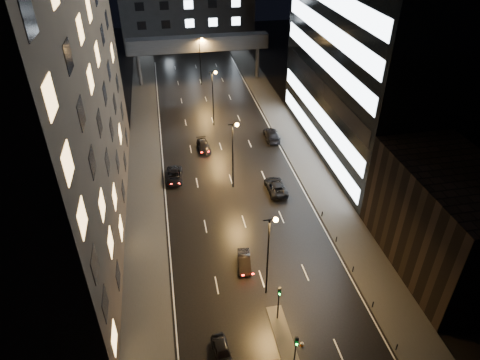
{
  "coord_description": "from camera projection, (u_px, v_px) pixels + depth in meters",
  "views": [
    {
      "loc": [
        -8.52,
        -21.83,
        35.39
      ],
      "look_at": [
        0.19,
        23.72,
        4.0
      ],
      "focal_mm": 32.0,
      "sensor_mm": 36.0,
      "label": 1
    }
  ],
  "objects": [
    {
      "name": "ground",
      "position": [
        221.0,
        146.0,
        71.45
      ],
      "size": [
        160.0,
        160.0,
        0.0
      ],
      "primitive_type": "plane",
      "color": "black",
      "rests_on": "ground"
    },
    {
      "name": "sidewalk_left",
      "position": [
        145.0,
        169.0,
        65.4
      ],
      "size": [
        5.0,
        110.0,
        0.15
      ],
      "primitive_type": "cube",
      "color": "#383533",
      "rests_on": "ground"
    },
    {
      "name": "sidewalk_right",
      "position": [
        301.0,
        154.0,
        69.29
      ],
      "size": [
        5.0,
        110.0,
        0.15
      ],
      "primitive_type": "cube",
      "color": "#383533",
      "rests_on": "ground"
    },
    {
      "name": "building_left",
      "position": [
        22.0,
        73.0,
        43.73
      ],
      "size": [
        15.0,
        48.0,
        40.0
      ],
      "primitive_type": "cube",
      "color": "#2D2319",
      "rests_on": "ground"
    },
    {
      "name": "building_right_low",
      "position": [
        446.0,
        220.0,
        45.99
      ],
      "size": [
        10.0,
        18.0,
        12.0
      ],
      "primitive_type": "cube",
      "color": "black",
      "rests_on": "ground"
    },
    {
      "name": "building_right_glass",
      "position": [
        398.0,
        3.0,
        59.48
      ],
      "size": [
        20.0,
        36.0,
        45.0
      ],
      "primitive_type": "cube",
      "color": "black",
      "rests_on": "ground"
    },
    {
      "name": "skybridge",
      "position": [
        198.0,
        44.0,
        91.18
      ],
      "size": [
        30.0,
        3.0,
        10.0
      ],
      "color": "#333335",
      "rests_on": "ground"
    },
    {
      "name": "median_island",
      "position": [
        284.0,
        340.0,
        40.55
      ],
      "size": [
        1.6,
        8.0,
        0.15
      ],
      "primitive_type": "cube",
      "color": "#383533",
      "rests_on": "ground"
    },
    {
      "name": "traffic_signal_near",
      "position": [
        279.0,
        298.0,
        40.89
      ],
      "size": [
        0.28,
        0.34,
        4.4
      ],
      "color": "black",
      "rests_on": "median_island"
    },
    {
      "name": "traffic_signal_far",
      "position": [
        296.0,
        348.0,
        36.41
      ],
      "size": [
        0.28,
        0.34,
        4.4
      ],
      "color": "black",
      "rests_on": "median_island"
    },
    {
      "name": "bollard_row",
      "position": [
        362.0,
        286.0,
        45.54
      ],
      "size": [
        0.12,
        25.12,
        0.9
      ],
      "color": "black",
      "rests_on": "ground"
    },
    {
      "name": "streetlight_near",
      "position": [
        270.0,
        247.0,
        41.81
      ],
      "size": [
        1.45,
        0.5,
        10.15
      ],
      "color": "black",
      "rests_on": "ground"
    },
    {
      "name": "streetlight_mid_a",
      "position": [
        234.0,
        147.0,
        58.08
      ],
      "size": [
        1.45,
        0.5,
        10.15
      ],
      "color": "black",
      "rests_on": "ground"
    },
    {
      "name": "streetlight_mid_b",
      "position": [
        214.0,
        91.0,
        74.34
      ],
      "size": [
        1.45,
        0.5,
        10.15
      ],
      "color": "black",
      "rests_on": "ground"
    },
    {
      "name": "streetlight_far",
      "position": [
        201.0,
        55.0,
        90.61
      ],
      "size": [
        1.45,
        0.5,
        10.15
      ],
      "color": "black",
      "rests_on": "ground"
    },
    {
      "name": "car_away_a",
      "position": [
        222.0,
        351.0,
        38.9
      ],
      "size": [
        1.88,
        3.89,
        1.28
      ],
      "primitive_type": "imported",
      "rotation": [
        0.0,
        0.0,
        0.1
      ],
      "color": "black",
      "rests_on": "ground"
    },
    {
      "name": "car_away_b",
      "position": [
        244.0,
        261.0,
        48.35
      ],
      "size": [
        1.88,
        4.09,
        1.3
      ],
      "primitive_type": "imported",
      "rotation": [
        0.0,
        0.0,
        -0.13
      ],
      "color": "black",
      "rests_on": "ground"
    },
    {
      "name": "car_away_c",
      "position": [
        174.0,
        176.0,
        62.8
      ],
      "size": [
        2.76,
        5.24,
        1.41
      ],
      "primitive_type": "imported",
      "rotation": [
        0.0,
        0.0,
        -0.09
      ],
      "color": "black",
      "rests_on": "ground"
    },
    {
      "name": "car_away_d",
      "position": [
        204.0,
        146.0,
        70.24
      ],
      "size": [
        2.17,
        4.68,
        1.32
      ],
      "primitive_type": "imported",
      "rotation": [
        0.0,
        0.0,
        0.07
      ],
      "color": "black",
      "rests_on": "ground"
    },
    {
      "name": "car_toward_a",
      "position": [
        276.0,
        187.0,
        60.42
      ],
      "size": [
        2.51,
        5.37,
        1.49
      ],
      "primitive_type": "imported",
      "rotation": [
        0.0,
        0.0,
        3.15
      ],
      "color": "black",
      "rests_on": "ground"
    },
    {
      "name": "car_toward_b",
      "position": [
        272.0,
        135.0,
        73.11
      ],
      "size": [
        2.56,
        5.69,
        1.62
      ],
      "primitive_type": "imported",
      "rotation": [
        0.0,
        0.0,
        3.09
      ],
      "color": "black",
      "rests_on": "ground"
    },
    {
      "name": "cone_a",
      "position": [
        302.0,
        344.0,
        39.98
      ],
      "size": [
        0.38,
        0.38,
        0.54
      ],
      "primitive_type": "cone",
      "rotation": [
        0.0,
        0.0,
        -0.05
      ],
      "color": "#FF640D",
      "rests_on": "ground"
    }
  ]
}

